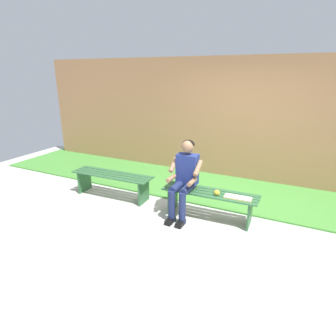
% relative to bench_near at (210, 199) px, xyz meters
% --- Properties ---
extents(ground_plane, '(10.00, 7.00, 0.04)m').
position_rel_bench_near_xyz_m(ground_plane, '(0.97, 1.00, -0.36)').
color(ground_plane, beige).
extents(grass_strip, '(9.00, 2.00, 0.03)m').
position_rel_bench_near_xyz_m(grass_strip, '(0.97, -1.35, -0.33)').
color(grass_strip, '#478C38').
rests_on(grass_strip, ground).
extents(brick_wall, '(9.50, 0.24, 2.61)m').
position_rel_bench_near_xyz_m(brick_wall, '(0.50, -2.16, 0.96)').
color(brick_wall, '#B27A51').
rests_on(brick_wall, ground).
extents(bench_near, '(1.55, 0.46, 0.46)m').
position_rel_bench_near_xyz_m(bench_near, '(0.00, 0.00, 0.00)').
color(bench_near, '#2D6038').
rests_on(bench_near, ground).
extents(bench_far, '(1.61, 0.46, 0.46)m').
position_rel_bench_near_xyz_m(bench_far, '(1.93, -0.00, 0.00)').
color(bench_far, '#2D6038').
rests_on(bench_far, ground).
extents(person_seated, '(0.50, 0.69, 1.27)m').
position_rel_bench_near_xyz_m(person_seated, '(0.41, 0.10, 0.35)').
color(person_seated, navy).
rests_on(person_seated, ground).
extents(apple, '(0.09, 0.09, 0.09)m').
position_rel_bench_near_xyz_m(apple, '(-0.14, 0.08, 0.16)').
color(apple, gold).
rests_on(apple, bench_near).
extents(book_open, '(0.42, 0.17, 0.02)m').
position_rel_bench_near_xyz_m(book_open, '(-0.46, 0.05, 0.13)').
color(book_open, white).
rests_on(book_open, bench_near).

